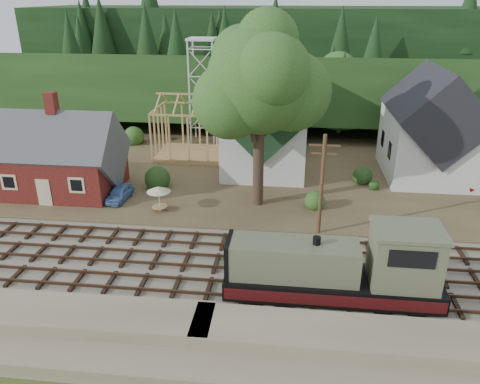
# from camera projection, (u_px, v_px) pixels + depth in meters

# --- Properties ---
(ground) EXTENTS (140.00, 140.00, 0.00)m
(ground) POSITION_uv_depth(u_px,v_px,m) (216.00, 266.00, 31.64)
(ground) COLOR #384C1E
(ground) RESTS_ON ground
(embankment) EXTENTS (64.00, 5.00, 1.60)m
(embankment) POSITION_uv_depth(u_px,v_px,m) (190.00, 355.00, 23.87)
(embankment) COLOR #7F7259
(embankment) RESTS_ON ground
(railroad_bed) EXTENTS (64.00, 11.00, 0.16)m
(railroad_bed) POSITION_uv_depth(u_px,v_px,m) (216.00, 265.00, 31.61)
(railroad_bed) COLOR #726B5B
(railroad_bed) RESTS_ON ground
(village_flat) EXTENTS (64.00, 26.00, 0.30)m
(village_flat) POSITION_uv_depth(u_px,v_px,m) (245.00, 172.00, 48.04)
(village_flat) COLOR brown
(village_flat) RESTS_ON ground
(hillside) EXTENTS (70.00, 28.96, 12.74)m
(hillside) POSITION_uv_depth(u_px,v_px,m) (262.00, 117.00, 70.05)
(hillside) COLOR #1E3F19
(hillside) RESTS_ON ground
(ridge) EXTENTS (80.00, 20.00, 12.00)m
(ridge) POSITION_uv_depth(u_px,v_px,m) (268.00, 96.00, 84.68)
(ridge) COLOR black
(ridge) RESTS_ON ground
(depot) EXTENTS (10.80, 7.41, 9.00)m
(depot) POSITION_uv_depth(u_px,v_px,m) (60.00, 160.00, 42.14)
(depot) COLOR #511214
(depot) RESTS_ON village_flat
(church) EXTENTS (8.40, 15.17, 13.00)m
(church) POSITION_uv_depth(u_px,v_px,m) (266.00, 120.00, 47.40)
(church) COLOR silver
(church) RESTS_ON village_flat
(farmhouse) EXTENTS (8.40, 10.80, 10.60)m
(farmhouse) POSITION_uv_depth(u_px,v_px,m) (431.00, 130.00, 45.21)
(farmhouse) COLOR silver
(farmhouse) RESTS_ON village_flat
(timber_frame) EXTENTS (8.20, 6.20, 6.99)m
(timber_frame) POSITION_uv_depth(u_px,v_px,m) (194.00, 130.00, 51.12)
(timber_frame) COLOR tan
(timber_frame) RESTS_ON village_flat
(lattice_tower) EXTENTS (3.20, 3.20, 12.12)m
(lattice_tower) POSITION_uv_depth(u_px,v_px,m) (202.00, 59.00, 53.96)
(lattice_tower) COLOR silver
(lattice_tower) RESTS_ON village_flat
(big_tree) EXTENTS (10.90, 8.40, 14.70)m
(big_tree) POSITION_uv_depth(u_px,v_px,m) (262.00, 88.00, 36.64)
(big_tree) COLOR #38281E
(big_tree) RESTS_ON village_flat
(telegraph_pole_near) EXTENTS (2.20, 0.28, 8.00)m
(telegraph_pole_near) POSITION_uv_depth(u_px,v_px,m) (322.00, 184.00, 34.00)
(telegraph_pole_near) COLOR #4C331E
(telegraph_pole_near) RESTS_ON ground
(locomotive) EXTENTS (12.42, 3.10, 4.96)m
(locomotive) POSITION_uv_depth(u_px,v_px,m) (341.00, 270.00, 27.21)
(locomotive) COLOR black
(locomotive) RESTS_ON railroad_bed
(car_blue) EXTENTS (1.75, 3.76, 1.25)m
(car_blue) POSITION_uv_depth(u_px,v_px,m) (120.00, 193.00, 40.91)
(car_blue) COLOR #628FD3
(car_blue) RESTS_ON village_flat
(car_green) EXTENTS (3.49, 1.22, 1.15)m
(car_green) POSITION_uv_depth(u_px,v_px,m) (66.00, 177.00, 44.58)
(car_green) COLOR #94B37C
(car_green) RESTS_ON village_flat
(car_red) EXTENTS (5.32, 4.12, 1.34)m
(car_red) POSITION_uv_depth(u_px,v_px,m) (451.00, 180.00, 43.58)
(car_red) COLOR red
(car_red) RESTS_ON village_flat
(patio_set) EXTENTS (1.96, 1.96, 2.18)m
(patio_set) POSITION_uv_depth(u_px,v_px,m) (159.00, 190.00, 38.35)
(patio_set) COLOR silver
(patio_set) RESTS_ON village_flat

